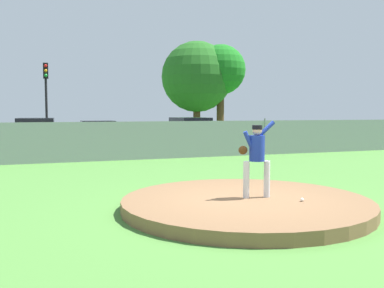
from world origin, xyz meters
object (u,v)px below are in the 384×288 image
parked_car_charcoal (190,134)px  traffic_light_near (46,90)px  traffic_cone_orange (302,144)px  parked_car_champagne (36,136)px  pitcher_youth (256,153)px  parked_car_silver (98,136)px  baseball (302,200)px

parked_car_charcoal → traffic_light_near: 8.86m
traffic_cone_orange → traffic_light_near: 14.93m
parked_car_champagne → traffic_light_near: (0.61, 3.53, 2.49)m
traffic_light_near → traffic_cone_orange: bearing=-25.5°
pitcher_youth → traffic_cone_orange: size_ratio=2.94×
parked_car_champagne → traffic_cone_orange: 14.09m
parked_car_silver → parked_car_charcoal: parked_car_charcoal is taller
traffic_cone_orange → traffic_light_near: traffic_light_near is taller
pitcher_youth → traffic_cone_orange: (9.58, 12.13, -0.92)m
baseball → parked_car_champagne: size_ratio=0.02×
parked_car_silver → traffic_cone_orange: parked_car_silver is taller
pitcher_youth → parked_car_charcoal: 14.48m
parked_car_silver → parked_car_charcoal: bearing=-10.9°
parked_car_silver → traffic_light_near: traffic_light_near is taller
baseball → traffic_light_near: size_ratio=0.02×
parked_car_silver → traffic_light_near: 4.96m
traffic_cone_orange → parked_car_champagne: bearing=168.7°
pitcher_youth → traffic_light_near: size_ratio=0.33×
traffic_cone_orange → traffic_light_near: (-13.19, 6.30, 3.06)m
pitcher_youth → parked_car_champagne: 15.49m
parked_car_charcoal → traffic_cone_orange: (5.93, -1.88, -0.57)m
baseball → parked_car_charcoal: parked_car_charcoal is taller
baseball → parked_car_charcoal: 15.00m
parked_car_silver → parked_car_champagne: size_ratio=0.90×
baseball → parked_car_charcoal: bearing=78.5°
traffic_cone_orange → parked_car_silver: bearing=165.4°
pitcher_youth → baseball: pitcher_youth is taller
baseball → traffic_light_near: 19.82m
pitcher_youth → parked_car_champagne: pitcher_youth is taller
parked_car_champagne → traffic_light_near: size_ratio=0.98×
pitcher_youth → traffic_light_near: 18.90m
baseball → parked_car_silver: 15.74m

